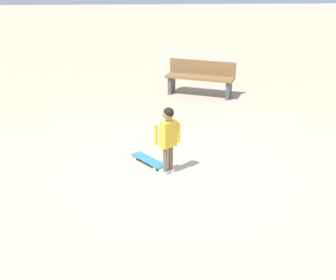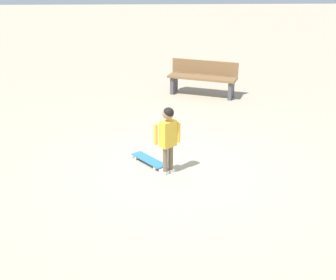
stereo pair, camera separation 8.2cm
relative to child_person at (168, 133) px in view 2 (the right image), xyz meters
The scene contains 4 objects.
ground_plane 0.68m from the child_person, 52.60° to the right, with size 50.00×50.00×0.00m, color tan.
child_person is the anchor object (origin of this frame).
skateboard 0.75m from the child_person, 39.93° to the left, with size 0.67×0.59×0.07m.
street_bench 4.20m from the child_person, 13.37° to the right, with size 1.00×1.65×0.80m.
Camera 2 is at (-6.19, 0.36, 3.10)m, focal length 47.40 mm.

